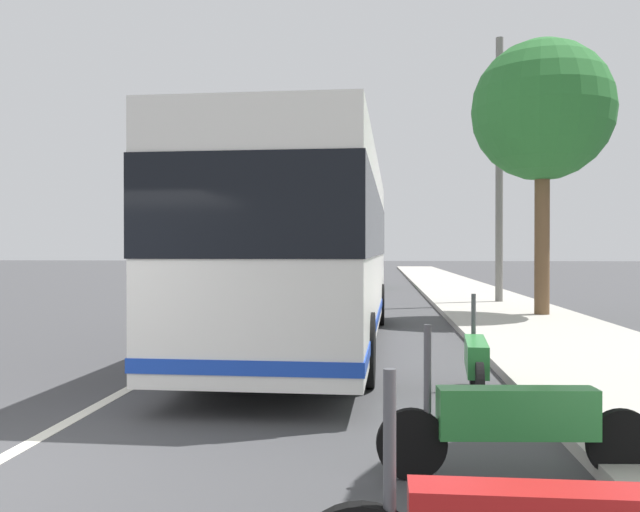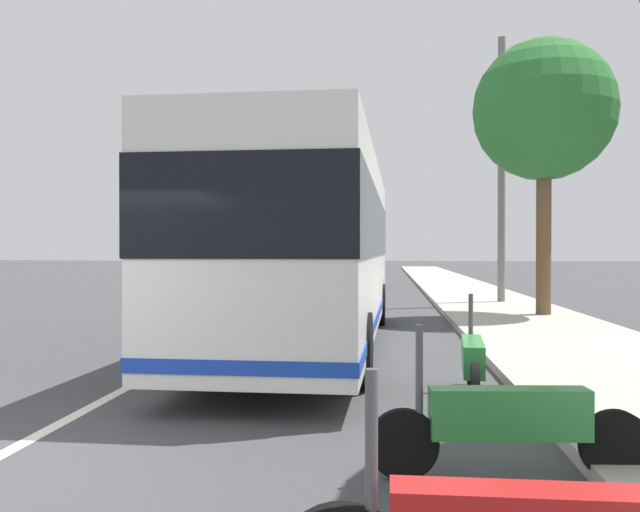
# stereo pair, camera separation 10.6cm
# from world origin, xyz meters

# --- Properties ---
(sidewalk_curb) EXTENTS (110.00, 3.60, 0.14)m
(sidewalk_curb) POSITION_xyz_m (10.00, -6.80, 0.07)
(sidewalk_curb) COLOR #B2ADA3
(sidewalk_curb) RESTS_ON ground
(lane_divider_line) EXTENTS (110.00, 0.16, 0.01)m
(lane_divider_line) POSITION_xyz_m (10.00, 0.00, 0.00)
(lane_divider_line) COLOR silver
(lane_divider_line) RESTS_ON ground
(coach_bus) EXTENTS (11.63, 2.79, 3.45)m
(coach_bus) POSITION_xyz_m (7.55, -2.00, 1.94)
(coach_bus) COLOR silver
(coach_bus) RESTS_ON ground
(motorcycle_mid_row) EXTENTS (0.34, 2.23, 1.23)m
(motorcycle_mid_row) POSITION_xyz_m (0.40, -4.36, 0.46)
(motorcycle_mid_row) COLOR black
(motorcycle_mid_row) RESTS_ON ground
(motorcycle_nearest_curb) EXTENTS (2.23, 0.35, 1.25)m
(motorcycle_nearest_curb) POSITION_xyz_m (3.14, -4.44, 0.47)
(motorcycle_nearest_curb) COLOR black
(motorcycle_nearest_curb) RESTS_ON ground
(car_oncoming) EXTENTS (4.30, 2.04, 1.47)m
(car_oncoming) POSITION_xyz_m (40.96, -1.74, 0.70)
(car_oncoming) COLOR silver
(car_oncoming) RESTS_ON ground
(car_side_street) EXTENTS (4.36, 2.01, 1.48)m
(car_side_street) POSITION_xyz_m (27.56, -1.99, 0.71)
(car_side_street) COLOR #2D7238
(car_side_street) RESTS_ON ground
(car_far_distant) EXTENTS (4.21, 2.00, 1.37)m
(car_far_distant) POSITION_xyz_m (29.31, 1.69, 0.67)
(car_far_distant) COLOR silver
(car_far_distant) RESTS_ON ground
(car_behind_bus) EXTENTS (4.58, 2.09, 1.46)m
(car_behind_bus) POSITION_xyz_m (37.35, 2.28, 0.69)
(car_behind_bus) COLOR #2D7238
(car_behind_bus) RESTS_ON ground
(roadside_tree_mid_block) EXTENTS (3.68, 3.68, 7.34)m
(roadside_tree_mid_block) POSITION_xyz_m (12.91, -7.52, 5.46)
(roadside_tree_mid_block) COLOR brown
(roadside_tree_mid_block) RESTS_ON ground
(utility_pole) EXTENTS (0.24, 0.24, 8.80)m
(utility_pole) POSITION_xyz_m (17.28, -7.18, 4.40)
(utility_pole) COLOR slate
(utility_pole) RESTS_ON ground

